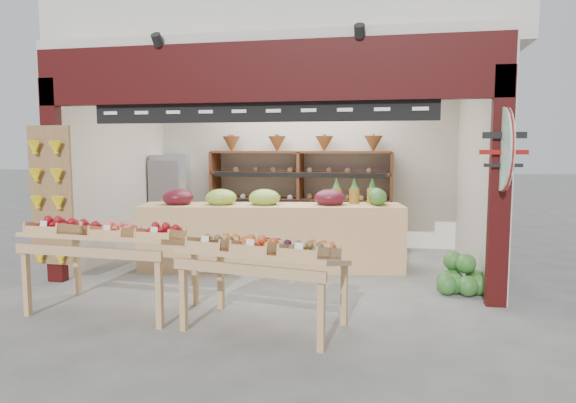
{
  "coord_description": "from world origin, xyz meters",
  "views": [
    {
      "loc": [
        1.56,
        -7.01,
        1.77
      ],
      "look_at": [
        0.21,
        -0.2,
        1.04
      ],
      "focal_mm": 32.0,
      "sensor_mm": 36.0,
      "label": 1
    }
  ],
  "objects_px": {
    "back_shelving": "(300,181)",
    "display_table_left": "(106,236)",
    "refrigerator": "(171,199)",
    "cardboard_stack": "(179,248)",
    "display_table_right": "(265,252)",
    "mid_counter": "(271,234)",
    "watermelon_pile": "(462,278)"
  },
  "relations": [
    {
      "from": "back_shelving",
      "to": "display_table_left",
      "type": "height_order",
      "value": "back_shelving"
    },
    {
      "from": "back_shelving",
      "to": "refrigerator",
      "type": "xyz_separation_m",
      "value": [
        -2.4,
        -0.11,
        -0.35
      ]
    },
    {
      "from": "cardboard_stack",
      "to": "display_table_left",
      "type": "relative_size",
      "value": 0.61
    },
    {
      "from": "cardboard_stack",
      "to": "display_table_right",
      "type": "distance_m",
      "value": 3.31
    },
    {
      "from": "mid_counter",
      "to": "display_table_left",
      "type": "height_order",
      "value": "mid_counter"
    },
    {
      "from": "cardboard_stack",
      "to": "back_shelving",
      "type": "bearing_deg",
      "value": 44.79
    },
    {
      "from": "display_table_right",
      "to": "watermelon_pile",
      "type": "relative_size",
      "value": 2.48
    },
    {
      "from": "display_table_right",
      "to": "watermelon_pile",
      "type": "xyz_separation_m",
      "value": [
        2.07,
        1.71,
        -0.59
      ]
    },
    {
      "from": "back_shelving",
      "to": "display_table_right",
      "type": "distance_m",
      "value": 4.22
    },
    {
      "from": "back_shelving",
      "to": "refrigerator",
      "type": "relative_size",
      "value": 1.96
    },
    {
      "from": "refrigerator",
      "to": "cardboard_stack",
      "type": "bearing_deg",
      "value": -76.41
    },
    {
      "from": "display_table_right",
      "to": "back_shelving",
      "type": "bearing_deg",
      "value": 95.2
    },
    {
      "from": "refrigerator",
      "to": "display_table_left",
      "type": "bearing_deg",
      "value": -90.33
    },
    {
      "from": "back_shelving",
      "to": "display_table_right",
      "type": "height_order",
      "value": "back_shelving"
    },
    {
      "from": "back_shelving",
      "to": "mid_counter",
      "type": "height_order",
      "value": "back_shelving"
    },
    {
      "from": "refrigerator",
      "to": "display_table_right",
      "type": "relative_size",
      "value": 1.0
    },
    {
      "from": "mid_counter",
      "to": "display_table_left",
      "type": "relative_size",
      "value": 2.25
    },
    {
      "from": "cardboard_stack",
      "to": "display_table_left",
      "type": "bearing_deg",
      "value": -86.53
    },
    {
      "from": "refrigerator",
      "to": "mid_counter",
      "type": "bearing_deg",
      "value": -50.01
    },
    {
      "from": "cardboard_stack",
      "to": "watermelon_pile",
      "type": "xyz_separation_m",
      "value": [
        4.07,
        -0.87,
        -0.06
      ]
    },
    {
      "from": "back_shelving",
      "to": "display_table_right",
      "type": "relative_size",
      "value": 1.96
    },
    {
      "from": "mid_counter",
      "to": "display_table_right",
      "type": "height_order",
      "value": "mid_counter"
    },
    {
      "from": "mid_counter",
      "to": "display_table_right",
      "type": "relative_size",
      "value": 2.34
    },
    {
      "from": "refrigerator",
      "to": "back_shelving",
      "type": "bearing_deg",
      "value": -11.46
    },
    {
      "from": "mid_counter",
      "to": "display_table_right",
      "type": "bearing_deg",
      "value": -78.06
    },
    {
      "from": "cardboard_stack",
      "to": "mid_counter",
      "type": "distance_m",
      "value": 1.52
    },
    {
      "from": "back_shelving",
      "to": "cardboard_stack",
      "type": "relative_size",
      "value": 3.06
    },
    {
      "from": "cardboard_stack",
      "to": "display_table_right",
      "type": "relative_size",
      "value": 0.64
    },
    {
      "from": "cardboard_stack",
      "to": "display_table_right",
      "type": "height_order",
      "value": "display_table_right"
    },
    {
      "from": "cardboard_stack",
      "to": "display_table_left",
      "type": "height_order",
      "value": "display_table_left"
    },
    {
      "from": "display_table_left",
      "to": "display_table_right",
      "type": "xyz_separation_m",
      "value": [
        1.86,
        -0.29,
        -0.04
      ]
    },
    {
      "from": "mid_counter",
      "to": "watermelon_pile",
      "type": "bearing_deg",
      "value": -15.59
    }
  ]
}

